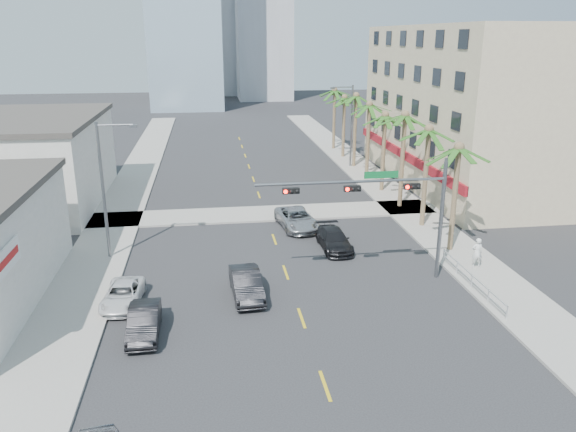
{
  "coord_description": "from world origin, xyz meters",
  "views": [
    {
      "loc": [
        -4.43,
        -21.84,
        14.06
      ],
      "look_at": [
        0.23,
        10.57,
        3.5
      ],
      "focal_mm": 35.0,
      "sensor_mm": 36.0,
      "label": 1
    }
  ],
  "objects_px": {
    "traffic_signal_mast": "(390,200)",
    "car_parked_far": "(123,295)",
    "car_parked_mid": "(144,322)",
    "car_lane_center": "(297,219)",
    "car_lane_left": "(246,284)",
    "car_lane_right": "(334,240)",
    "pedestrian": "(477,253)"
  },
  "relations": [
    {
      "from": "car_parked_mid",
      "to": "pedestrian",
      "type": "distance_m",
      "value": 20.59
    },
    {
      "from": "traffic_signal_mast",
      "to": "car_parked_far",
      "type": "xyz_separation_m",
      "value": [
        -15.18,
        -1.02,
        -4.48
      ]
    },
    {
      "from": "car_lane_left",
      "to": "car_parked_mid",
      "type": "bearing_deg",
      "value": -149.52
    },
    {
      "from": "car_parked_mid",
      "to": "car_lane_right",
      "type": "xyz_separation_m",
      "value": [
        11.79,
        10.09,
        -0.02
      ]
    },
    {
      "from": "car_lane_left",
      "to": "pedestrian",
      "type": "bearing_deg",
      "value": 3.7
    },
    {
      "from": "car_lane_center",
      "to": "pedestrian",
      "type": "xyz_separation_m",
      "value": [
        9.94,
        -9.45,
        0.37
      ]
    },
    {
      "from": "car_parked_mid",
      "to": "car_parked_far",
      "type": "distance_m",
      "value": 3.78
    },
    {
      "from": "traffic_signal_mast",
      "to": "pedestrian",
      "type": "distance_m",
      "value": 7.36
    },
    {
      "from": "car_parked_mid",
      "to": "car_lane_center",
      "type": "height_order",
      "value": "car_lane_center"
    },
    {
      "from": "traffic_signal_mast",
      "to": "car_lane_left",
      "type": "distance_m",
      "value": 9.52
    },
    {
      "from": "car_lane_right",
      "to": "pedestrian",
      "type": "relative_size",
      "value": 2.41
    },
    {
      "from": "car_parked_mid",
      "to": "car_lane_left",
      "type": "bearing_deg",
      "value": 33.03
    },
    {
      "from": "car_lane_left",
      "to": "car_lane_right",
      "type": "relative_size",
      "value": 0.98
    },
    {
      "from": "car_parked_far",
      "to": "car_lane_center",
      "type": "xyz_separation_m",
      "value": [
        11.4,
        11.35,
        0.15
      ]
    },
    {
      "from": "car_parked_far",
      "to": "car_lane_center",
      "type": "height_order",
      "value": "car_lane_center"
    },
    {
      "from": "car_lane_left",
      "to": "pedestrian",
      "type": "xyz_separation_m",
      "value": [
        14.59,
        1.82,
        0.36
      ]
    },
    {
      "from": "car_parked_mid",
      "to": "car_lane_right",
      "type": "distance_m",
      "value": 15.52
    },
    {
      "from": "car_parked_mid",
      "to": "pedestrian",
      "type": "xyz_separation_m",
      "value": [
        19.87,
        5.37,
        0.42
      ]
    },
    {
      "from": "car_lane_right",
      "to": "car_parked_mid",
      "type": "bearing_deg",
      "value": -140.83
    },
    {
      "from": "car_parked_far",
      "to": "pedestrian",
      "type": "bearing_deg",
      "value": 8.68
    },
    {
      "from": "car_lane_center",
      "to": "car_parked_mid",
      "type": "bearing_deg",
      "value": -131.1
    },
    {
      "from": "car_parked_far",
      "to": "pedestrian",
      "type": "distance_m",
      "value": 21.43
    },
    {
      "from": "traffic_signal_mast",
      "to": "car_parked_far",
      "type": "distance_m",
      "value": 15.86
    },
    {
      "from": "car_parked_far",
      "to": "car_lane_left",
      "type": "xyz_separation_m",
      "value": [
        6.75,
        0.07,
        0.16
      ]
    },
    {
      "from": "traffic_signal_mast",
      "to": "car_parked_mid",
      "type": "height_order",
      "value": "traffic_signal_mast"
    },
    {
      "from": "car_parked_mid",
      "to": "car_lane_center",
      "type": "xyz_separation_m",
      "value": [
        9.93,
        14.83,
        0.05
      ]
    },
    {
      "from": "traffic_signal_mast",
      "to": "car_lane_right",
      "type": "height_order",
      "value": "traffic_signal_mast"
    },
    {
      "from": "car_lane_center",
      "to": "car_lane_right",
      "type": "bearing_deg",
      "value": -75.84
    },
    {
      "from": "car_parked_mid",
      "to": "car_parked_far",
      "type": "relative_size",
      "value": 0.99
    },
    {
      "from": "car_lane_left",
      "to": "car_lane_right",
      "type": "height_order",
      "value": "car_lane_left"
    },
    {
      "from": "car_parked_far",
      "to": "car_lane_left",
      "type": "relative_size",
      "value": 0.93
    },
    {
      "from": "car_lane_left",
      "to": "pedestrian",
      "type": "relative_size",
      "value": 2.37
    }
  ]
}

